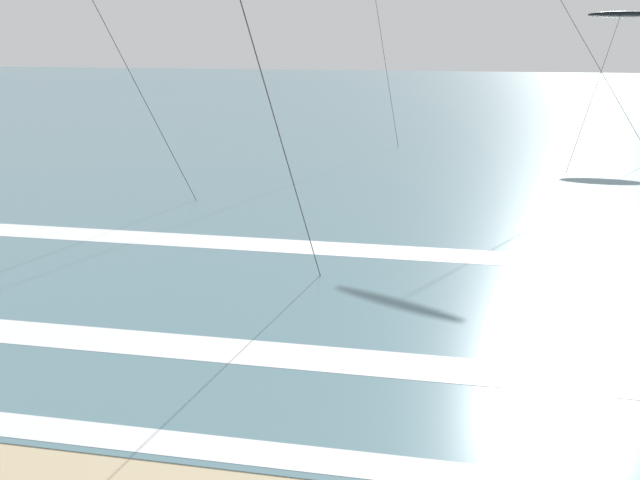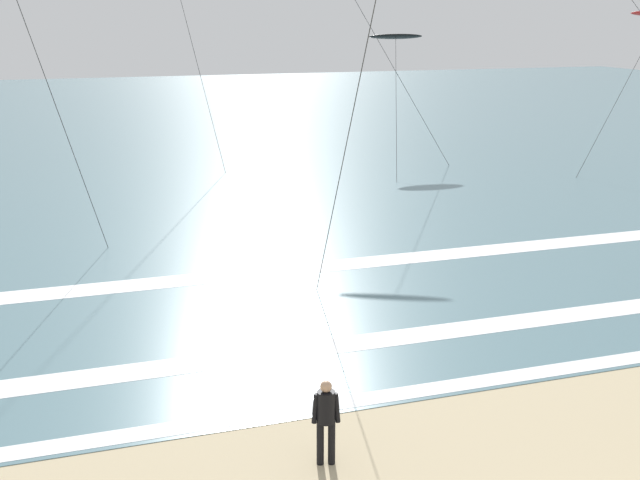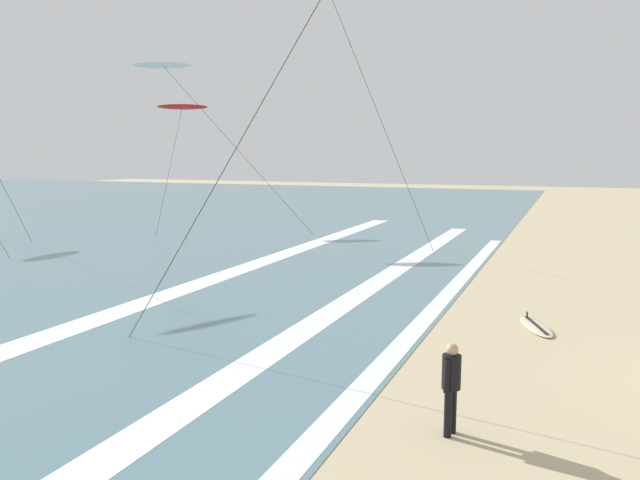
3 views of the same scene
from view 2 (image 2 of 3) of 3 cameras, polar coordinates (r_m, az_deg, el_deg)
The scene contains 6 objects.
ocean_surface at distance 59.37m, azimuth -10.17°, elevation 8.34°, with size 140.00×90.00×0.01m, color slate.
wave_foam_shoreline at distance 17.85m, azimuth 12.63°, elevation -9.72°, with size 40.37×0.55×0.01m, color white.
wave_foam_mid_break at distance 19.53m, azimuth 5.07°, elevation -7.07°, with size 52.32×0.91×0.01m, color white.
wave_foam_outer_break at distance 24.84m, azimuth 0.41°, elevation -1.90°, with size 57.65×1.10×0.01m, color white.
surfer_left_near at distance 14.03m, azimuth 0.43°, elevation -12.46°, with size 0.51×0.32×1.60m.
kite_black_far_right at distance 46.36m, azimuth 5.47°, elevation 14.34°, with size 5.24×9.51×6.63m.
Camera 2 is at (-7.86, -5.39, 7.64)m, focal length 44.45 mm.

